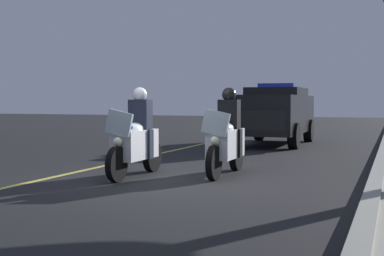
{
  "coord_description": "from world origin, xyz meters",
  "views": [
    {
      "loc": [
        8.5,
        3.88,
        1.45
      ],
      "look_at": [
        -1.44,
        0.0,
        0.9
      ],
      "focal_mm": 48.95,
      "sensor_mm": 36.0,
      "label": 1
    }
  ],
  "objects": [
    {
      "name": "curb_strip",
      "position": [
        0.0,
        3.59,
        0.07
      ],
      "size": [
        48.0,
        0.24,
        0.15
      ],
      "primitive_type": "cube",
      "color": "#9E9B93",
      "rests_on": "ground"
    },
    {
      "name": "police_suv",
      "position": [
        -8.88,
        0.11,
        1.07
      ],
      "size": [
        4.93,
        2.12,
        2.05
      ],
      "color": "black",
      "rests_on": "ground"
    },
    {
      "name": "police_motorcycle_lead_right",
      "position": [
        -1.26,
        0.79,
        0.7
      ],
      "size": [
        2.14,
        0.56,
        1.72
      ],
      "color": "black",
      "rests_on": "ground"
    },
    {
      "name": "ground_plane",
      "position": [
        0.0,
        0.0,
        0.0
      ],
      "size": [
        80.0,
        80.0,
        0.0
      ],
      "primitive_type": "plane",
      "color": "black"
    },
    {
      "name": "police_motorcycle_lead_left",
      "position": [
        -0.42,
        -0.76,
        0.7
      ],
      "size": [
        2.14,
        0.56,
        1.72
      ],
      "color": "black",
      "rests_on": "ground"
    },
    {
      "name": "lane_stripe_center",
      "position": [
        0.0,
        -2.18,
        0.0
      ],
      "size": [
        48.0,
        0.12,
        0.01
      ],
      "primitive_type": "cube",
      "color": "#E0D14C",
      "rests_on": "ground"
    }
  ]
}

